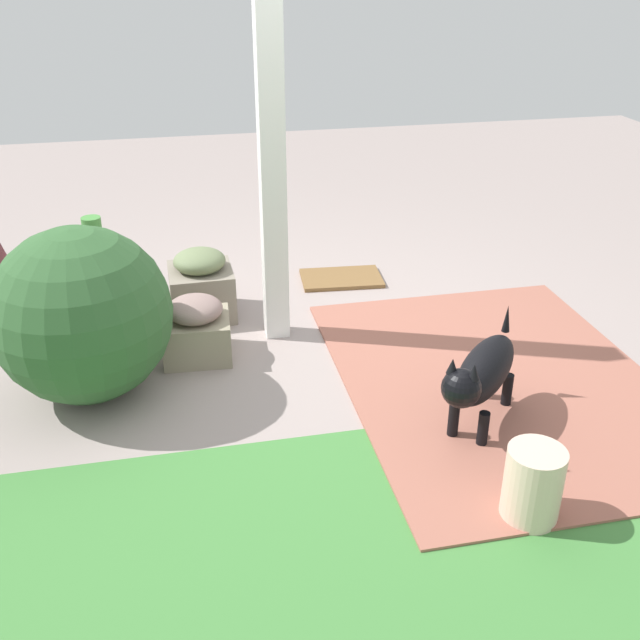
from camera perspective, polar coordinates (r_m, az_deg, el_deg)
name	(u,v)px	position (r m, az deg, el deg)	size (l,w,h in m)	color
ground_plane	(307,343)	(4.78, -1.01, -1.78)	(12.00, 12.00, 0.00)	gray
brick_path	(500,382)	(4.48, 13.71, -4.66)	(1.80, 2.40, 0.02)	#A26150
porch_pillar	(272,160)	(4.48, -3.74, 12.20)	(0.15, 0.15, 2.32)	white
stone_planter_nearest	(201,285)	(5.11, -9.15, 2.70)	(0.43, 0.44, 0.48)	gray
stone_planter_near	(196,329)	(4.61, -9.53, -0.67)	(0.43, 0.41, 0.40)	gray
round_shrub	(82,315)	(4.24, -17.90, 0.37)	(0.99, 0.99, 0.99)	#30592E
terracotta_pot_tall	(100,282)	(5.24, -16.62, 2.84)	(0.23, 0.23, 0.71)	#A8533C
terracotta_pot_spiky	(5,277)	(5.52, -23.14, 3.09)	(0.23, 0.23, 0.56)	#A7583E
dog	(482,373)	(3.90, 12.39, -4.03)	(0.67, 0.72, 0.57)	black
ceramic_urn	(533,484)	(3.46, 16.10, -12.10)	(0.26, 0.26, 0.36)	beige
doormat	(341,278)	(5.67, 1.66, 3.24)	(0.61, 0.39, 0.03)	brown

